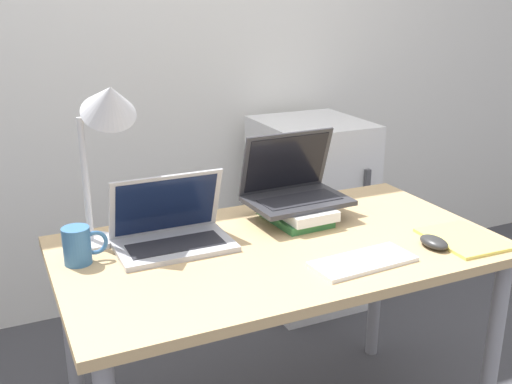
% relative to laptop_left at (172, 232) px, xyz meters
% --- Properties ---
extents(wall_back, '(8.00, 0.05, 2.70)m').
position_rel_laptop_left_xyz_m(wall_back, '(0.30, 1.07, 0.57)').
color(wall_back, silver).
rests_on(wall_back, ground_plane).
extents(desk, '(1.33, 0.75, 0.74)m').
position_rel_laptop_left_xyz_m(desk, '(0.30, -0.13, -0.13)').
color(desk, tan).
rests_on(desk, ground_plane).
extents(laptop_left, '(0.35, 0.22, 0.22)m').
position_rel_laptop_left_xyz_m(laptop_left, '(0.00, 0.00, 0.00)').
color(laptop_left, '#B2B2B7').
rests_on(laptop_left, desk).
extents(book_stack, '(0.19, 0.26, 0.06)m').
position_rel_laptop_left_xyz_m(book_stack, '(0.45, 0.03, -0.02)').
color(book_stack, '#33753D').
rests_on(book_stack, desk).
extents(laptop_on_books, '(0.34, 0.24, 0.23)m').
position_rel_laptop_left_xyz_m(laptop_on_books, '(0.45, 0.06, 0.06)').
color(laptop_on_books, '#333338').
rests_on(laptop_on_books, book_stack).
extents(wireless_keyboard, '(0.31, 0.15, 0.01)m').
position_rel_laptop_left_xyz_m(wireless_keyboard, '(0.45, -0.35, -0.04)').
color(wireless_keyboard, white).
rests_on(wireless_keyboard, desk).
extents(mouse, '(0.06, 0.10, 0.03)m').
position_rel_laptop_left_xyz_m(mouse, '(0.71, -0.34, -0.03)').
color(mouse, '#2D2D2D').
rests_on(mouse, desk).
extents(notepad, '(0.21, 0.25, 0.01)m').
position_rel_laptop_left_xyz_m(notepad, '(0.83, -0.34, -0.04)').
color(notepad, '#EFE066').
rests_on(notepad, desk).
extents(mug, '(0.13, 0.08, 0.11)m').
position_rel_laptop_left_xyz_m(mug, '(-0.27, -0.01, 0.01)').
color(mug, teal).
rests_on(mug, desk).
extents(desk_lamp, '(0.23, 0.20, 0.53)m').
position_rel_laptop_left_xyz_m(desk_lamp, '(-0.15, 0.08, 0.34)').
color(desk_lamp, silver).
rests_on(desk_lamp, desk).
extents(mini_fridge, '(0.47, 0.51, 0.91)m').
position_rel_laptop_left_xyz_m(mini_fridge, '(0.90, 0.73, -0.33)').
color(mini_fridge, white).
rests_on(mini_fridge, ground_plane).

